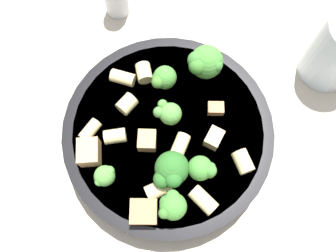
% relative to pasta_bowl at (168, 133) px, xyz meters
% --- Properties ---
extents(ground_plane, '(2.00, 2.00, 0.00)m').
position_rel_pasta_bowl_xyz_m(ground_plane, '(0.00, 0.00, -0.02)').
color(ground_plane, '#BCB29E').
extents(pasta_bowl, '(0.24, 0.24, 0.04)m').
position_rel_pasta_bowl_xyz_m(pasta_bowl, '(0.00, 0.00, 0.00)').
color(pasta_bowl, black).
rests_on(pasta_bowl, ground_plane).
extents(broccoli_floret_0, '(0.02, 0.03, 0.03)m').
position_rel_pasta_bowl_xyz_m(broccoli_floret_0, '(-0.01, -0.00, 0.04)').
color(broccoli_floret_0, '#9EC175').
rests_on(broccoli_floret_0, pasta_bowl).
extents(broccoli_floret_1, '(0.02, 0.02, 0.03)m').
position_rel_pasta_bowl_xyz_m(broccoli_floret_1, '(0.07, -0.05, 0.03)').
color(broccoli_floret_1, '#93B766').
rests_on(broccoli_floret_1, pasta_bowl).
extents(broccoli_floret_2, '(0.03, 0.03, 0.03)m').
position_rel_pasta_bowl_xyz_m(broccoli_floret_2, '(0.04, 0.05, 0.04)').
color(broccoli_floret_2, '#93B766').
rests_on(broccoli_floret_2, pasta_bowl).
extents(broccoli_floret_3, '(0.04, 0.04, 0.04)m').
position_rel_pasta_bowl_xyz_m(broccoli_floret_3, '(0.05, 0.02, 0.04)').
color(broccoli_floret_3, '#84AD60').
rests_on(broccoli_floret_3, pasta_bowl).
extents(broccoli_floret_4, '(0.03, 0.03, 0.03)m').
position_rel_pasta_bowl_xyz_m(broccoli_floret_4, '(-0.05, -0.02, 0.04)').
color(broccoli_floret_4, '#84AD60').
rests_on(broccoli_floret_4, pasta_bowl).
extents(broccoli_floret_5, '(0.04, 0.04, 0.04)m').
position_rel_pasta_bowl_xyz_m(broccoli_floret_5, '(-0.08, 0.02, 0.04)').
color(broccoli_floret_5, '#84AD60').
rests_on(broccoli_floret_5, pasta_bowl).
extents(broccoli_floret_6, '(0.03, 0.03, 0.04)m').
position_rel_pasta_bowl_xyz_m(broccoli_floret_6, '(0.08, 0.03, 0.04)').
color(broccoli_floret_6, '#93B766').
rests_on(broccoli_floret_6, pasta_bowl).
extents(rigatoni_0, '(0.03, 0.02, 0.01)m').
position_rel_pasta_bowl_xyz_m(rigatoni_0, '(0.03, -0.08, 0.02)').
color(rigatoni_0, beige).
rests_on(rigatoni_0, pasta_bowl).
extents(rigatoni_1, '(0.03, 0.03, 0.02)m').
position_rel_pasta_bowl_xyz_m(rigatoni_1, '(-0.06, -0.04, 0.03)').
color(rigatoni_1, beige).
rests_on(rigatoni_1, pasta_bowl).
extents(rigatoni_2, '(0.03, 0.03, 0.02)m').
position_rel_pasta_bowl_xyz_m(rigatoni_2, '(0.02, 0.09, 0.03)').
color(rigatoni_2, beige).
rests_on(rigatoni_2, pasta_bowl).
extents(rigatoni_3, '(0.02, 0.03, 0.02)m').
position_rel_pasta_bowl_xyz_m(rigatoni_3, '(-0.04, -0.07, 0.02)').
color(rigatoni_3, beige).
rests_on(rigatoni_3, pasta_bowl).
extents(rigatoni_4, '(0.03, 0.02, 0.02)m').
position_rel_pasta_bowl_xyz_m(rigatoni_4, '(-0.01, -0.05, 0.03)').
color(rigatoni_4, beige).
rests_on(rigatoni_4, pasta_bowl).
extents(rigatoni_5, '(0.03, 0.02, 0.02)m').
position_rel_pasta_bowl_xyz_m(rigatoni_5, '(0.02, 0.02, 0.02)').
color(rigatoni_5, beige).
rests_on(rigatoni_5, pasta_bowl).
extents(rigatoni_6, '(0.03, 0.03, 0.02)m').
position_rel_pasta_bowl_xyz_m(rigatoni_6, '(0.07, 0.06, 0.02)').
color(rigatoni_6, beige).
rests_on(rigatoni_6, pasta_bowl).
extents(rigatoni_7, '(0.03, 0.03, 0.02)m').
position_rel_pasta_bowl_xyz_m(rigatoni_7, '(0.07, 0.01, 0.03)').
color(rigatoni_7, beige).
rests_on(rigatoni_7, pasta_bowl).
extents(rigatoni_8, '(0.02, 0.03, 0.02)m').
position_rel_pasta_bowl_xyz_m(rigatoni_8, '(0.03, -0.05, 0.02)').
color(rigatoni_8, beige).
rests_on(rigatoni_8, pasta_bowl).
extents(chicken_chunk_0, '(0.03, 0.02, 0.02)m').
position_rel_pasta_bowl_xyz_m(chicken_chunk_0, '(0.02, -0.02, 0.03)').
color(chicken_chunk_0, tan).
rests_on(chicken_chunk_0, pasta_bowl).
extents(chicken_chunk_1, '(0.03, 0.03, 0.02)m').
position_rel_pasta_bowl_xyz_m(chicken_chunk_1, '(0.10, -0.00, 0.03)').
color(chicken_chunk_1, '#A87A4C').
rests_on(chicken_chunk_1, pasta_bowl).
extents(chicken_chunk_2, '(0.02, 0.02, 0.01)m').
position_rel_pasta_bowl_xyz_m(chicken_chunk_2, '(-0.04, 0.05, 0.02)').
color(chicken_chunk_2, '#A87A4C').
rests_on(chicken_chunk_2, pasta_bowl).
extents(chicken_chunk_3, '(0.02, 0.02, 0.02)m').
position_rel_pasta_bowl_xyz_m(chicken_chunk_3, '(-0.00, 0.05, 0.03)').
color(chicken_chunk_3, tan).
rests_on(chicken_chunk_3, pasta_bowl).
extents(chicken_chunk_4, '(0.03, 0.03, 0.02)m').
position_rel_pasta_bowl_xyz_m(chicken_chunk_4, '(0.05, -0.07, 0.03)').
color(chicken_chunk_4, tan).
rests_on(chicken_chunk_4, pasta_bowl).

